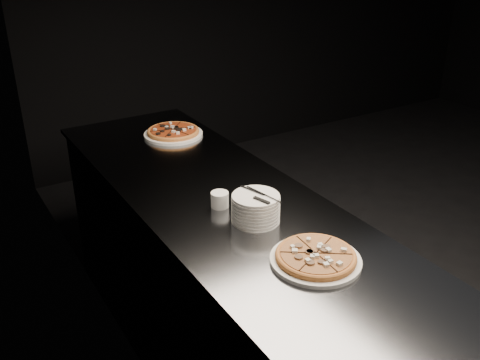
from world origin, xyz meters
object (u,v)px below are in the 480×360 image
counter (223,283)px  pizza_mushroom (316,257)px  plate_stack (256,208)px  ramekin (220,199)px  pizza_tomato (173,132)px  cutlery (260,196)px

counter → pizza_mushroom: size_ratio=6.49×
pizza_mushroom → plate_stack: size_ratio=1.99×
ramekin → pizza_mushroom: bearing=-81.4°
pizza_tomato → cutlery: bearing=-96.8°
plate_stack → cutlery: size_ratio=0.93×
counter → plate_stack: 0.58m
pizza_mushroom → pizza_tomato: bearing=85.3°
ramekin → cutlery: bearing=-70.3°
ramekin → counter: bearing=55.9°
pizza_tomato → cutlery: (-0.13, -1.06, 0.10)m
plate_stack → pizza_tomato: bearing=82.7°
plate_stack → ramekin: (-0.06, 0.18, -0.02)m
counter → pizza_tomato: size_ratio=6.89×
ramekin → pizza_tomato: bearing=77.3°
pizza_mushroom → ramekin: size_ratio=5.06×
counter → ramekin: (-0.05, -0.08, 0.49)m
counter → pizza_tomato: pizza_tomato is taller
plate_stack → ramekin: size_ratio=2.53×
pizza_tomato → cutlery: 1.07m
pizza_tomato → ramekin: ramekin is taller
counter → pizza_mushroom: bearing=-87.5°
plate_stack → cutlery: (0.01, -0.01, 0.06)m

